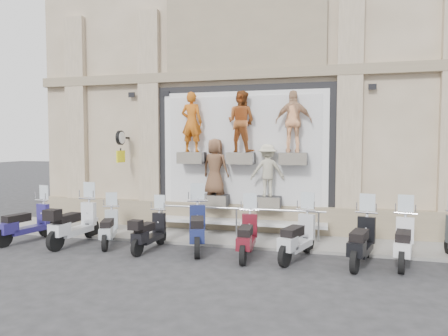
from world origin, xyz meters
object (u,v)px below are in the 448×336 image
at_px(scooter_g, 297,227).
at_px(scooter_a, 26,215).
at_px(scooter_h, 362,231).
at_px(scooter_c, 109,220).
at_px(scooter_f, 247,227).
at_px(scooter_d, 150,224).
at_px(scooter_e, 197,218).
at_px(clock_sign_bracket, 121,142).
at_px(scooter_i, 404,232).
at_px(guard_rail, 236,223).
at_px(scooter_b, 74,214).

bearing_deg(scooter_g, scooter_a, -159.80).
relative_size(scooter_g, scooter_h, 0.99).
relative_size(scooter_c, scooter_f, 0.92).
distance_m(scooter_d, scooter_e, 1.24).
relative_size(clock_sign_bracket, scooter_i, 0.54).
bearing_deg(scooter_a, scooter_f, 12.84).
xyz_separation_m(guard_rail, scooter_e, (-0.73, -1.38, 0.37)).
distance_m(scooter_c, scooter_g, 5.06).
height_order(guard_rail, scooter_i, scooter_i).
bearing_deg(scooter_g, scooter_i, 23.22).
height_order(scooter_b, scooter_i, scooter_b).
distance_m(scooter_a, scooter_h, 8.95).
distance_m(scooter_b, scooter_g, 6.02).
bearing_deg(scooter_e, scooter_a, 166.39).
height_order(clock_sign_bracket, scooter_i, clock_sign_bracket).
bearing_deg(scooter_e, clock_sign_bracket, 132.00).
height_order(scooter_a, scooter_i, scooter_a).
distance_m(guard_rail, clock_sign_bracket, 4.57).
bearing_deg(scooter_e, scooter_g, -22.54).
bearing_deg(scooter_f, scooter_a, 176.71).
distance_m(clock_sign_bracket, scooter_h, 7.76).
bearing_deg(scooter_d, scooter_f, 3.95).
relative_size(clock_sign_bracket, scooter_d, 0.60).
xyz_separation_m(scooter_c, scooter_h, (6.50, -0.16, 0.09)).
bearing_deg(scooter_a, scooter_i, 14.32).
xyz_separation_m(scooter_f, scooter_g, (1.20, 0.11, 0.03)).
relative_size(scooter_d, scooter_h, 0.88).
bearing_deg(guard_rail, scooter_g, -41.02).
bearing_deg(scooter_h, scooter_c, -165.98).
bearing_deg(scooter_h, scooter_g, -166.96).
bearing_deg(scooter_i, clock_sign_bracket, 179.35).
xyz_separation_m(clock_sign_bracket, scooter_e, (3.17, -1.85, -1.96)).
distance_m(guard_rail, scooter_e, 1.61).
relative_size(clock_sign_bracket, scooter_b, 0.50).
bearing_deg(scooter_a, scooter_e, 16.65).
xyz_separation_m(scooter_b, scooter_d, (2.26, -0.05, -0.14)).
relative_size(guard_rail, scooter_a, 2.67).
bearing_deg(scooter_h, scooter_b, -164.70).
height_order(scooter_d, scooter_f, scooter_f).
relative_size(guard_rail, scooter_i, 2.67).
xyz_separation_m(scooter_e, scooter_h, (4.01, -0.28, -0.06)).
xyz_separation_m(guard_rail, scooter_a, (-5.67, -1.74, 0.31)).
distance_m(scooter_a, scooter_b, 1.50).
height_order(scooter_e, scooter_g, scooter_e).
bearing_deg(scooter_i, scooter_c, -166.95).
relative_size(scooter_a, scooter_c, 1.12).
bearing_deg(scooter_c, scooter_b, 167.08).
bearing_deg(scooter_e, guard_rail, 44.43).
distance_m(clock_sign_bracket, scooter_b, 2.90).
xyz_separation_m(scooter_a, scooter_d, (3.75, 0.05, -0.08)).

